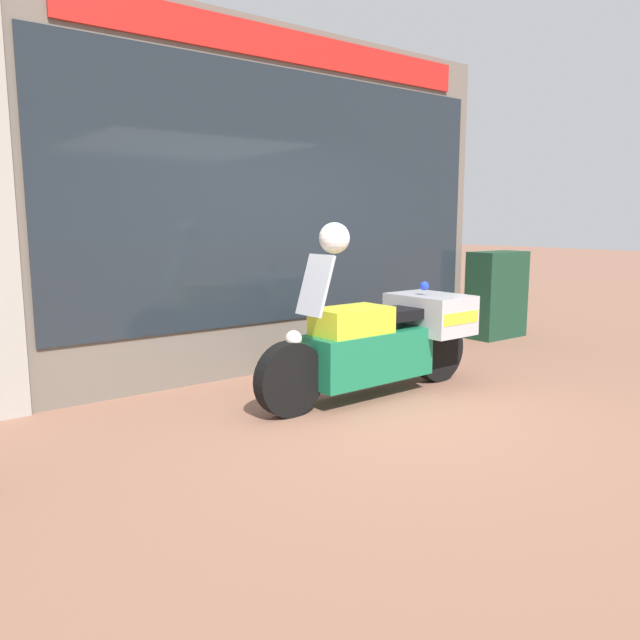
# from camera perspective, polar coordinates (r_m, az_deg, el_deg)

# --- Properties ---
(ground_plane) EXTENTS (60.00, 60.00, 0.00)m
(ground_plane) POSITION_cam_1_polar(r_m,az_deg,el_deg) (5.33, 4.92, -8.61)
(ground_plane) COLOR #8E604C
(shop_building) EXTENTS (6.53, 0.55, 3.61)m
(shop_building) POSITION_cam_1_polar(r_m,az_deg,el_deg) (6.46, -10.22, 10.67)
(shop_building) COLOR #6B6056
(shop_building) RESTS_ON ground
(window_display) EXTENTS (5.09, 0.30, 1.85)m
(window_display) POSITION_cam_1_polar(r_m,az_deg,el_deg) (7.03, -3.79, -0.49)
(window_display) COLOR slate
(window_display) RESTS_ON ground
(paramedic_motorcycle) EXTENTS (2.49, 0.79, 1.34)m
(paramedic_motorcycle) POSITION_cam_1_polar(r_m,az_deg,el_deg) (5.87, 6.10, -1.62)
(paramedic_motorcycle) COLOR black
(paramedic_motorcycle) RESTS_ON ground
(utility_cabinet) EXTENTS (0.85, 0.44, 1.19)m
(utility_cabinet) POSITION_cam_1_polar(r_m,az_deg,el_deg) (9.00, 15.85, 2.25)
(utility_cabinet) COLOR #193D28
(utility_cabinet) RESTS_ON ground
(white_helmet) EXTENTS (0.27, 0.27, 0.27)m
(white_helmet) POSITION_cam_1_polar(r_m,az_deg,el_deg) (5.33, 1.32, 7.50)
(white_helmet) COLOR white
(white_helmet) RESTS_ON paramedic_motorcycle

